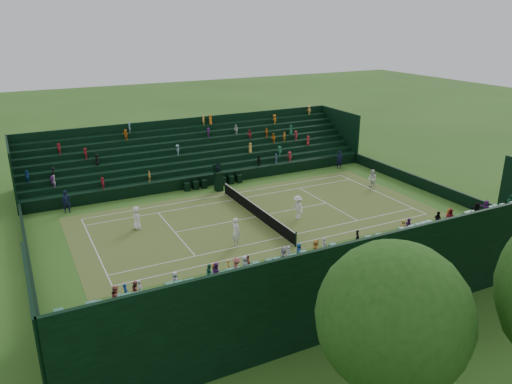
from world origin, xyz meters
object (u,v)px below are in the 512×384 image
Objects in this scene: player_near_west at (137,218)px; player_near_east at (236,232)px; tennis_net at (256,210)px; player_far_east at (298,207)px; player_far_west at (372,179)px; umpire_chair at (218,179)px.

player_near_west is 7.67m from player_near_east.
tennis_net is 6.38× the size of player_far_east.
player_near_east is (5.71, 5.13, 0.16)m from player_near_west.
player_near_west is 11.73m from player_far_east.
player_near_west is at bearing 27.45° from player_near_east.
player_near_east reaches higher than player_far_west.
player_near_east is 1.21× the size of player_far_west.
umpire_chair is at bearing -178.60° from tennis_net.
player_near_east is at bearing -17.06° from umpire_chair.
umpire_chair is 13.49m from player_far_west.
player_far_east is (8.58, 2.76, -0.17)m from umpire_chair.
umpire_chair is 1.38× the size of player_far_east.
tennis_net is at bearing -83.19° from player_far_west.
player_far_west is (-1.31, 12.14, 0.31)m from tennis_net.
umpire_chair is at bearing -167.22° from player_far_east.
player_near_east reaches higher than player_far_east.
player_near_east is 16.46m from player_far_west.
umpire_chair is 9.82m from player_near_west.
tennis_net is 6.98× the size of player_far_west.
umpire_chair is 1.48× the size of player_near_west.
player_far_east is (-2.17, 6.06, -0.10)m from player_near_east.
tennis_net is at bearing 1.40° from umpire_chair.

